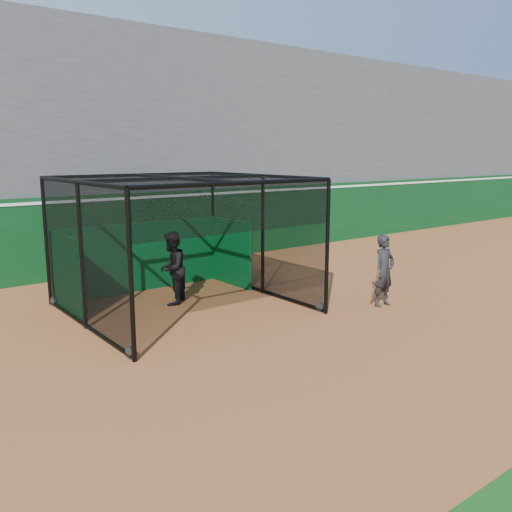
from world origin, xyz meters
TOP-DOWN VIEW (x-y plane):
  - ground at (0.00, 0.00)m, footprint 120.00×120.00m
  - outfield_wall at (0.00, 8.50)m, footprint 50.00×0.50m
  - grandstand at (0.00, 12.27)m, footprint 50.00×7.85m
  - batting_cage at (-1.12, 3.42)m, footprint 5.02×4.94m
  - batter at (-1.11, 3.98)m, footprint 1.13×1.12m
  - on_deck_player at (2.97, 0.61)m, footprint 0.66×0.43m

SIDE VIEW (x-z plane):
  - ground at x=0.00m, z-range 0.00..0.00m
  - on_deck_player at x=2.97m, z-range 0.00..1.78m
  - batter at x=-1.11m, z-range 0.00..1.84m
  - outfield_wall at x=0.00m, z-range 0.04..2.54m
  - batting_cage at x=-1.12m, z-range 0.00..3.18m
  - grandstand at x=0.00m, z-range 0.00..8.95m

